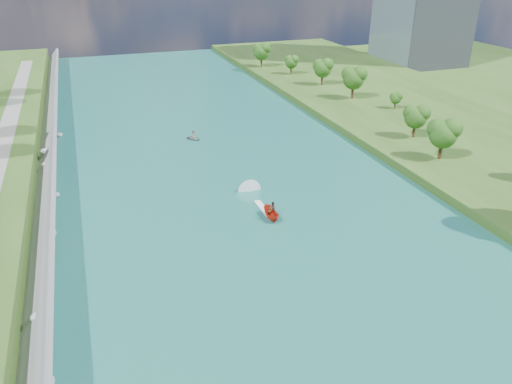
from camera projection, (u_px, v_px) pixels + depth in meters
name	position (u px, v px, depth m)	size (l,w,h in m)	color
ground	(299.00, 287.00, 53.14)	(260.00, 260.00, 0.00)	#2D5119
river_water	(242.00, 205.00, 70.07)	(55.00, 240.00, 0.10)	#196060
riprap_bank	(42.00, 229.00, 60.67)	(4.36, 236.00, 4.20)	slate
trees_east	(489.00, 141.00, 75.99)	(18.71, 145.61, 11.72)	#144713
motorboat	(266.00, 208.00, 67.82)	(3.60, 18.69, 2.11)	red
raft	(194.00, 138.00, 93.99)	(3.47, 3.66, 1.73)	gray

